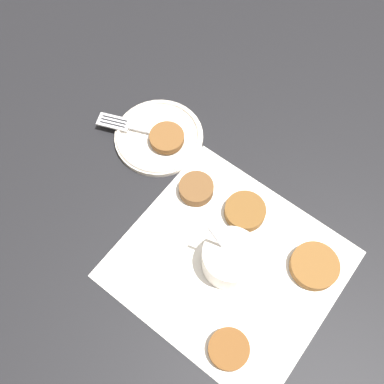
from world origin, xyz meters
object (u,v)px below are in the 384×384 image
(serving_plate, at_px, (159,136))
(fritter_on_plate, at_px, (167,138))
(fork, at_px, (130,126))
(sauce_bowl, at_px, (232,259))

(serving_plate, height_order, fritter_on_plate, fritter_on_plate)
(fritter_on_plate, distance_m, fork, 0.08)
(sauce_bowl, bearing_deg, fritter_on_plate, 152.14)
(fork, bearing_deg, sauce_bowl, -18.60)
(sauce_bowl, relative_size, fork, 0.68)
(fork, bearing_deg, serving_plate, 20.16)
(serving_plate, xyz_separation_m, fritter_on_plate, (0.02, -0.00, 0.02))
(sauce_bowl, xyz_separation_m, fork, (-0.31, 0.10, -0.01))
(serving_plate, bearing_deg, fork, -159.84)
(serving_plate, bearing_deg, fritter_on_plate, -2.18)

